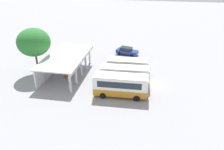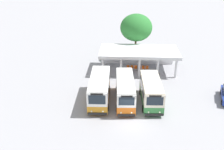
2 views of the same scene
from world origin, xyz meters
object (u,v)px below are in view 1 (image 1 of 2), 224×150
at_px(city_bus_nearest_orange, 121,85).
at_px(city_bus_middle_cream, 128,67).
at_px(waiting_chair_end_by_column, 65,76).
at_px(waiting_chair_fourth_seat, 69,71).
at_px(city_bus_second_in_row, 125,75).
at_px(waiting_chair_fifth_seat, 70,70).
at_px(parked_car_flank, 127,51).
at_px(waiting_chair_second_from_end, 66,74).
at_px(waiting_chair_middle_seat, 68,73).
at_px(waiting_chair_far_end_seat, 71,68).

xyz_separation_m(city_bus_nearest_orange, city_bus_middle_cream, (6.39, -0.30, -0.08)).
relative_size(waiting_chair_end_by_column, waiting_chair_fourth_seat, 1.00).
xyz_separation_m(city_bus_second_in_row, waiting_chair_fourth_seat, (2.24, 10.02, -1.22)).
xyz_separation_m(city_bus_nearest_orange, waiting_chair_fourth_seat, (5.43, 9.85, -1.28)).
height_order(waiting_chair_fourth_seat, waiting_chair_fifth_seat, same).
bearing_deg(parked_car_flank, city_bus_second_in_row, -174.85).
distance_m(city_bus_nearest_orange, waiting_chair_second_from_end, 10.79).
height_order(city_bus_nearest_orange, waiting_chair_fifth_seat, city_bus_nearest_orange).
bearing_deg(city_bus_middle_cream, waiting_chair_middle_seat, 98.77).
distance_m(city_bus_second_in_row, waiting_chair_fourth_seat, 10.34).
xyz_separation_m(waiting_chair_middle_seat, waiting_chair_fifth_seat, (1.21, -0.03, 0.00)).
xyz_separation_m(city_bus_middle_cream, waiting_chair_fifth_seat, (-0.35, 10.11, -1.20)).
distance_m(waiting_chair_middle_seat, waiting_chair_fourth_seat, 0.60).
bearing_deg(city_bus_second_in_row, waiting_chair_far_end_seat, 70.97).
bearing_deg(parked_car_flank, waiting_chair_second_from_end, 144.08).
xyz_separation_m(city_bus_middle_cream, parked_car_flank, (10.01, 1.32, -0.90)).
bearing_deg(waiting_chair_fifth_seat, city_bus_middle_cream, -88.00).
bearing_deg(parked_car_flank, waiting_chair_far_end_seat, 137.95).
distance_m(city_bus_second_in_row, waiting_chair_far_end_seat, 10.64).
height_order(city_bus_nearest_orange, waiting_chair_end_by_column, city_bus_nearest_orange).
relative_size(city_bus_second_in_row, parked_car_flank, 1.62).
xyz_separation_m(city_bus_nearest_orange, waiting_chair_far_end_seat, (6.64, 9.82, -1.28)).
xyz_separation_m(waiting_chair_end_by_column, waiting_chair_far_end_seat, (3.02, -0.05, 0.00)).
bearing_deg(waiting_chair_fourth_seat, waiting_chair_fifth_seat, -2.62).
xyz_separation_m(city_bus_second_in_row, waiting_chair_end_by_column, (0.42, 10.04, -1.22)).
bearing_deg(waiting_chair_far_end_seat, city_bus_second_in_row, -109.03).
xyz_separation_m(city_bus_second_in_row, waiting_chair_second_from_end, (1.03, 10.01, -1.22)).
bearing_deg(city_bus_second_in_row, waiting_chair_middle_seat, 80.75).
distance_m(waiting_chair_second_from_end, waiting_chair_fourth_seat, 1.21).
xyz_separation_m(waiting_chair_middle_seat, waiting_chair_far_end_seat, (1.81, -0.02, 0.00)).
distance_m(waiting_chair_second_from_end, waiting_chair_fifth_seat, 1.81).
distance_m(city_bus_second_in_row, waiting_chair_second_from_end, 10.14).
distance_m(city_bus_nearest_orange, waiting_chair_fifth_seat, 11.60).
relative_size(waiting_chair_second_from_end, waiting_chair_fourth_seat, 1.00).
relative_size(parked_car_flank, waiting_chair_second_from_end, 5.58).
height_order(waiting_chair_second_from_end, waiting_chair_fifth_seat, same).
bearing_deg(waiting_chair_middle_seat, waiting_chair_far_end_seat, -0.73).
height_order(parked_car_flank, waiting_chair_far_end_seat, parked_car_flank).
relative_size(city_bus_nearest_orange, city_bus_middle_cream, 1.13).
bearing_deg(city_bus_middle_cream, waiting_chair_far_end_seat, 88.58).
distance_m(city_bus_middle_cream, parked_car_flank, 10.13).
bearing_deg(waiting_chair_fifth_seat, waiting_chair_middle_seat, 178.79).
height_order(waiting_chair_middle_seat, waiting_chair_far_end_seat, same).
bearing_deg(parked_car_flank, waiting_chair_middle_seat, 142.67).
distance_m(parked_car_flank, waiting_chair_fifth_seat, 13.60).
xyz_separation_m(waiting_chair_end_by_column, waiting_chair_fourth_seat, (1.81, -0.02, 0.00)).
height_order(waiting_chair_end_by_column, waiting_chair_far_end_seat, same).
distance_m(waiting_chair_end_by_column, waiting_chair_far_end_seat, 3.02).
bearing_deg(waiting_chair_far_end_seat, waiting_chair_end_by_column, 179.11).
distance_m(waiting_chair_middle_seat, waiting_chair_fifth_seat, 1.21).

